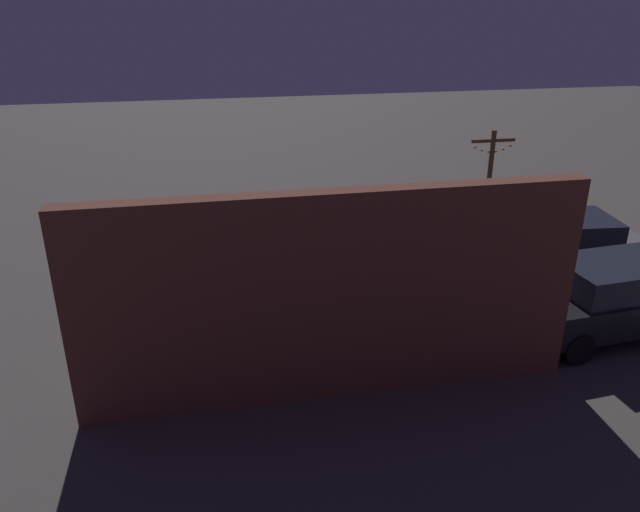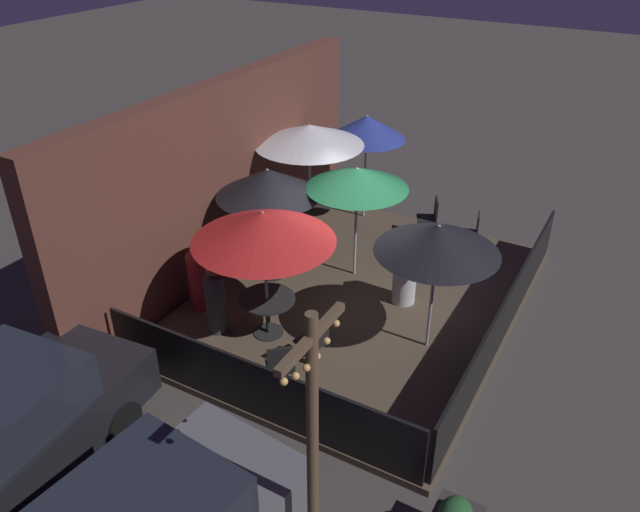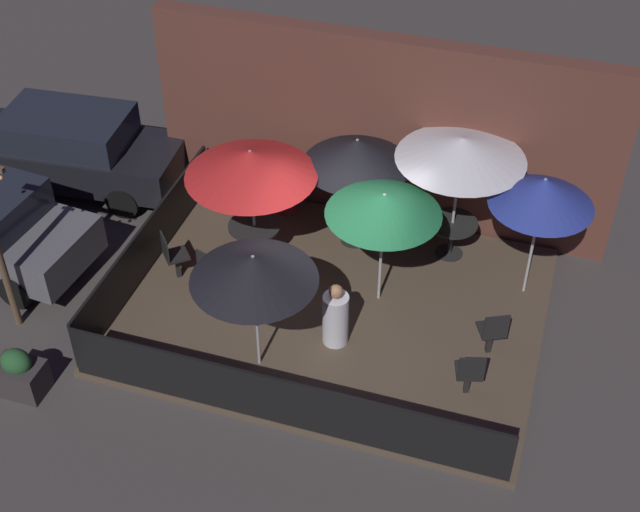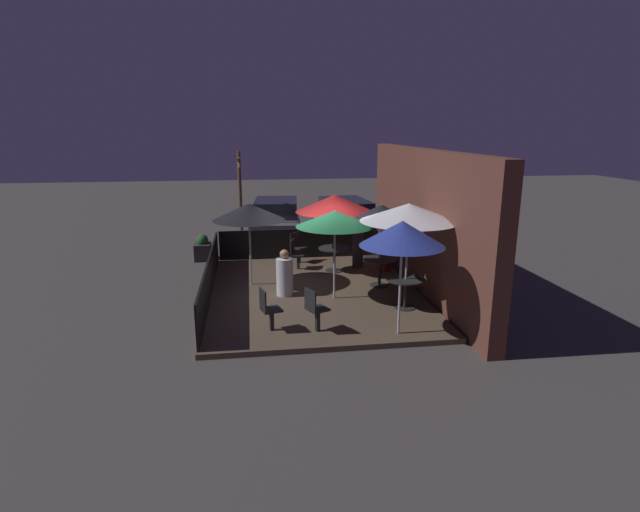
# 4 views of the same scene
# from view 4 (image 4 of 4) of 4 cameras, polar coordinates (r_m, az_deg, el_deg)

# --- Properties ---
(ground_plane) EXTENTS (60.00, 60.00, 0.00)m
(ground_plane) POSITION_cam_4_polar(r_m,az_deg,el_deg) (13.14, -0.77, -4.45)
(ground_plane) COLOR #423D3A
(patio_deck) EXTENTS (6.97, 5.38, 0.12)m
(patio_deck) POSITION_cam_4_polar(r_m,az_deg,el_deg) (13.12, -0.77, -4.20)
(patio_deck) COLOR brown
(patio_deck) RESTS_ON ground_plane
(building_wall) EXTENTS (8.57, 0.36, 3.74)m
(building_wall) POSITION_cam_4_polar(r_m,az_deg,el_deg) (13.34, 11.77, 3.84)
(building_wall) COLOR brown
(building_wall) RESTS_ON ground_plane
(fence_front) EXTENTS (6.77, 0.05, 0.95)m
(fence_front) POSITION_cam_4_polar(r_m,az_deg,el_deg) (12.91, -12.51, -2.38)
(fence_front) COLOR black
(fence_front) RESTS_ON patio_deck
(fence_side_left) EXTENTS (0.05, 5.18, 0.95)m
(fence_side_left) POSITION_cam_4_polar(r_m,az_deg,el_deg) (16.27, -2.32, 1.45)
(fence_side_left) COLOR black
(fence_side_left) RESTS_ON patio_deck
(patio_umbrella_0) EXTENTS (2.22, 2.22, 2.49)m
(patio_umbrella_0) POSITION_cam_4_polar(r_m,az_deg,el_deg) (11.46, 10.12, 4.90)
(patio_umbrella_0) COLOR #B2B2B7
(patio_umbrella_0) RESTS_ON patio_deck
(patio_umbrella_1) EXTENTS (1.91, 1.91, 2.21)m
(patio_umbrella_1) POSITION_cam_4_polar(r_m,az_deg,el_deg) (13.13, 7.03, 4.76)
(patio_umbrella_1) COLOR #B2B2B7
(patio_umbrella_1) RESTS_ON patio_deck
(patio_umbrella_2) EXTENTS (2.27, 2.27, 2.27)m
(patio_umbrella_2) POSITION_cam_4_polar(r_m,az_deg,el_deg) (14.44, 1.69, 6.03)
(patio_umbrella_2) COLOR #B2B2B7
(patio_umbrella_2) RESTS_ON patio_deck
(patio_umbrella_3) EXTENTS (1.92, 1.92, 2.22)m
(patio_umbrella_3) POSITION_cam_4_polar(r_m,az_deg,el_deg) (13.26, -8.14, 5.02)
(patio_umbrella_3) COLOR #B2B2B7
(patio_umbrella_3) RESTS_ON patio_deck
(patio_umbrella_4) EXTENTS (1.89, 1.89, 2.21)m
(patio_umbrella_4) POSITION_cam_4_polar(r_m,az_deg,el_deg) (12.02, 1.70, 4.27)
(patio_umbrella_4) COLOR #B2B2B7
(patio_umbrella_4) RESTS_ON patio_deck
(patio_umbrella_5) EXTENTS (1.70, 1.70, 2.37)m
(patio_umbrella_5) POSITION_cam_4_polar(r_m,az_deg,el_deg) (9.97, 9.39, 2.53)
(patio_umbrella_5) COLOR #B2B2B7
(patio_umbrella_5) RESTS_ON patio_deck
(dining_table_0) EXTENTS (0.91, 0.91, 0.72)m
(dining_table_0) POSITION_cam_4_polar(r_m,az_deg,el_deg) (11.86, 9.75, -3.25)
(dining_table_0) COLOR black
(dining_table_0) RESTS_ON patio_deck
(dining_table_1) EXTENTS (0.92, 0.92, 0.75)m
(dining_table_1) POSITION_cam_4_polar(r_m,az_deg,el_deg) (13.42, 6.85, -0.93)
(dining_table_1) COLOR black
(dining_table_1) RESTS_ON patio_deck
(dining_table_2) EXTENTS (0.94, 0.94, 0.71)m
(dining_table_2) POSITION_cam_4_polar(r_m,az_deg,el_deg) (14.72, 1.65, 0.41)
(dining_table_2) COLOR black
(dining_table_2) RESTS_ON patio_deck
(patio_chair_0) EXTENTS (0.51, 0.51, 0.90)m
(patio_chair_0) POSITION_cam_4_polar(r_m,az_deg,el_deg) (14.96, -2.75, 0.33)
(patio_chair_0) COLOR black
(patio_chair_0) RESTS_ON patio_deck
(patio_chair_1) EXTENTS (0.53, 0.53, 0.95)m
(patio_chair_1) POSITION_cam_4_polar(r_m,az_deg,el_deg) (10.36, -0.58, -5.97)
(patio_chair_1) COLOR black
(patio_chair_1) RESTS_ON patio_deck
(patio_chair_2) EXTENTS (0.49, 0.49, 0.92)m
(patio_chair_2) POSITION_cam_4_polar(r_m,az_deg,el_deg) (10.48, -5.92, -5.95)
(patio_chair_2) COLOR black
(patio_chair_2) RESTS_ON patio_deck
(patio_chair_3) EXTENTS (0.56, 0.56, 0.94)m
(patio_chair_3) POSITION_cam_4_polar(r_m,az_deg,el_deg) (15.71, -2.61, 1.13)
(patio_chair_3) COLOR black
(patio_chair_3) RESTS_ON patio_deck
(patron_0) EXTENTS (0.60, 0.60, 1.19)m
(patron_0) POSITION_cam_4_polar(r_m,az_deg,el_deg) (12.63, -4.06, -2.23)
(patron_0) COLOR silver
(patron_0) RESTS_ON patio_deck
(patron_1) EXTENTS (0.59, 0.59, 1.31)m
(patron_1) POSITION_cam_4_polar(r_m,az_deg,el_deg) (14.95, 7.30, 0.58)
(patron_1) COLOR maroon
(patron_1) RESTS_ON patio_deck
(patron_2) EXTENTS (0.34, 0.34, 1.29)m
(patron_2) POSITION_cam_4_polar(r_m,az_deg,el_deg) (15.21, 4.36, 0.93)
(patron_2) COLOR #333338
(patron_2) RESTS_ON patio_deck
(planter_box) EXTENTS (0.75, 0.52, 0.86)m
(planter_box) POSITION_cam_4_polar(r_m,az_deg,el_deg) (16.95, -13.25, 0.84)
(planter_box) COLOR #332D2D
(planter_box) RESTS_ON ground_plane
(light_post) EXTENTS (1.10, 0.12, 3.49)m
(light_post) POSITION_cam_4_polar(r_m,az_deg,el_deg) (17.47, -9.10, 6.76)
(light_post) COLOR brown
(light_post) RESTS_ON ground_plane
(parked_car_0) EXTENTS (4.25, 2.08, 1.62)m
(parked_car_0) POSITION_cam_4_polar(r_m,az_deg,el_deg) (19.09, -5.01, 4.12)
(parked_car_0) COLOR #5B5B60
(parked_car_0) RESTS_ON ground_plane
(parked_car_1) EXTENTS (4.51, 2.07, 1.62)m
(parked_car_1) POSITION_cam_4_polar(r_m,az_deg,el_deg) (19.05, 2.90, 4.14)
(parked_car_1) COLOR black
(parked_car_1) RESTS_ON ground_plane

